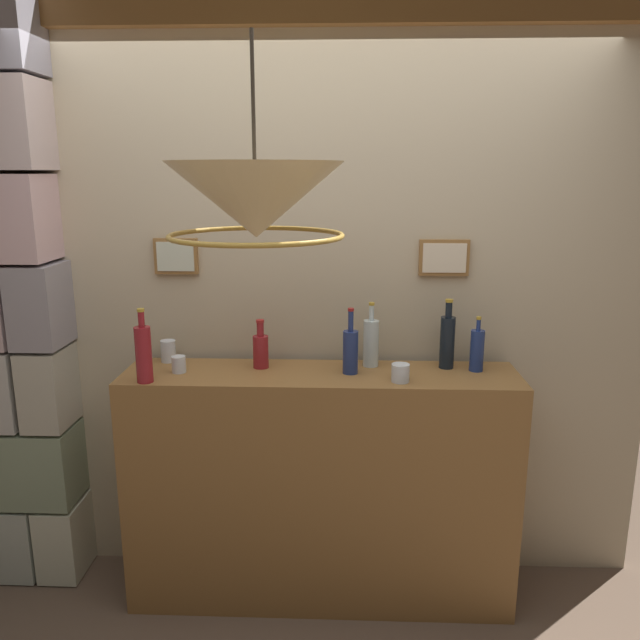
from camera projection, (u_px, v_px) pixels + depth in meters
panelled_rear_partition at (323, 279)px, 2.91m from camera, size 3.06×0.15×2.79m
stone_pillar at (21, 304)px, 2.86m from camera, size 0.40×0.32×2.72m
bar_shelf_unit at (320, 487)px, 2.87m from camera, size 1.74×0.39×1.10m
liquor_bottle_vodka at (371, 342)px, 2.81m from camera, size 0.07×0.07×0.29m
liquor_bottle_amaro at (447, 340)px, 2.78m from camera, size 0.07×0.07×0.31m
liquor_bottle_mezcal at (144, 353)px, 2.59m from camera, size 0.07×0.07×0.31m
liquor_bottle_rum at (477, 350)px, 2.75m from camera, size 0.06×0.06×0.25m
liquor_bottle_gin at (350, 350)px, 2.71m from camera, size 0.07×0.07×0.29m
liquor_bottle_brandy at (261, 350)px, 2.79m from camera, size 0.07×0.07×0.22m
glass_tumbler_rocks at (179, 364)px, 2.74m from camera, size 0.06×0.06×0.07m
glass_tumbler_highball at (168, 351)px, 2.89m from camera, size 0.07×0.07×0.10m
glass_tumbler_shot at (400, 373)px, 2.62m from camera, size 0.08×0.08×0.08m
pendant_lamp at (256, 202)px, 1.92m from camera, size 0.55×0.55×0.61m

